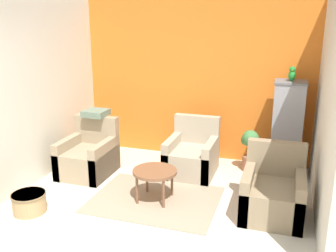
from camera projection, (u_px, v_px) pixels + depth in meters
ground_plane at (125, 247)px, 4.08m from camera, size 20.00×20.00×0.00m
wall_back_accent at (195, 80)px, 6.47m from camera, size 4.09×0.06×2.75m
wall_left at (42, 88)px, 5.66m from camera, size 0.06×3.01×2.75m
wall_right at (328, 107)px, 4.47m from camera, size 0.06×3.01×2.75m
area_rug at (155, 199)px, 5.13m from camera, size 1.70×1.32×0.01m
coffee_table at (155, 173)px, 5.03m from camera, size 0.60×0.60×0.44m
armchair_left at (89, 157)px, 5.94m from camera, size 0.74×0.84×0.88m
armchair_right at (273, 194)px, 4.69m from camera, size 0.74×0.84×0.88m
armchair_middle at (192, 156)px, 5.96m from camera, size 0.74×0.84×0.88m
birdcage at (287, 130)px, 5.78m from camera, size 0.55×0.55×1.50m
parrot at (292, 74)px, 5.54m from camera, size 0.10×0.19×0.22m
potted_plant at (250, 147)px, 6.02m from camera, size 0.29×0.27×0.69m
wicker_basket at (29, 202)px, 4.78m from camera, size 0.44×0.44×0.26m
throw_pillow at (96, 113)px, 6.04m from camera, size 0.36×0.36×0.10m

